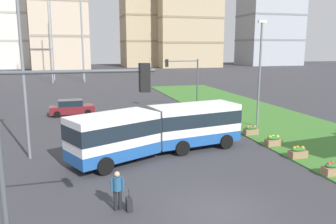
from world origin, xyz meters
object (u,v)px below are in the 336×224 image
articulated_bus (159,129)px  streetlight_median (260,70)px  apartment_tower_east (271,4)px  pedestrian_crossing (117,188)px  rolling_suitcase (129,204)px  traffic_light_near_left (53,140)px  flower_planter_3 (251,130)px  flower_planter_5 (228,119)px  traffic_light_far_right (186,75)px  car_maroon_sedan (72,108)px  apartment_tower_eastcentre (187,8)px  flower_planter_2 (273,141)px  apartment_tower_westcentre (59,5)px  flower_planter_0 (333,168)px  flower_planter_1 (298,152)px  flower_planter_4 (234,122)px  streetlight_left (23,72)px

articulated_bus → streetlight_median: 11.69m
apartment_tower_east → pedestrian_crossing: bearing=-124.6°
rolling_suitcase → traffic_light_near_left: (-2.58, -4.01, 4.09)m
pedestrian_crossing → flower_planter_3: pedestrian_crossing is taller
flower_planter_5 → traffic_light_far_right: (-1.68, 6.93, 3.47)m
car_maroon_sedan → apartment_tower_eastcentre: bearing=63.7°
flower_planter_5 → apartment_tower_eastcentre: (25.41, 86.99, 19.88)m
flower_planter_2 → apartment_tower_westcentre: size_ratio=0.03×
articulated_bus → traffic_light_far_right: bearing=65.0°
apartment_tower_westcentre → streetlight_median: bearing=-77.6°
traffic_light_near_left → apartment_tower_eastcentre: bearing=69.5°
rolling_suitcase → apartment_tower_eastcentre: bearing=70.1°
flower_planter_2 → pedestrian_crossing: bearing=-151.0°
rolling_suitcase → flower_planter_0: (11.23, 0.99, 0.11)m
rolling_suitcase → flower_planter_2: (11.23, 6.67, 0.11)m
flower_planter_3 → flower_planter_1: bearing=-90.0°
traffic_light_near_left → apartment_tower_westcentre: (-2.90, 100.74, 14.98)m
flower_planter_1 → flower_planter_4: 8.72m
traffic_light_far_right → apartment_tower_westcentre: apartment_tower_westcentre is taller
apartment_tower_eastcentre → flower_planter_1: bearing=-104.7°
car_maroon_sedan → flower_planter_4: (13.69, -9.33, -0.33)m
flower_planter_0 → flower_planter_3: bearing=90.0°
articulated_bus → apartment_tower_eastcentre: size_ratio=0.29×
flower_planter_3 → apartment_tower_westcentre: size_ratio=0.03×
flower_planter_0 → flower_planter_1: (0.00, 2.97, 0.00)m
flower_planter_0 → flower_planter_2: 5.69m
flower_planter_0 → apartment_tower_eastcentre: (25.41, 100.07, 19.88)m
flower_planter_1 → flower_planter_5: bearing=90.0°
pedestrian_crossing → apartment_tower_east: size_ratio=0.04×
pedestrian_crossing → streetlight_left: bearing=118.5°
flower_planter_5 → streetlight_left: bearing=-160.8°
flower_planter_0 → flower_planter_1: size_ratio=1.00×
apartment_tower_westcentre → flower_planter_5: bearing=-78.6°
flower_planter_3 → flower_planter_5: bearing=90.0°
streetlight_left → apartment_tower_east: size_ratio=0.21×
flower_planter_3 → streetlight_median: size_ratio=0.12×
articulated_bus → apartment_tower_westcentre: 91.72m
flower_planter_0 → streetlight_median: bearing=80.4°
traffic_light_near_left → apartment_tower_east: size_ratio=0.14×
articulated_bus → flower_planter_5: 10.74m
flower_planter_1 → traffic_light_far_right: (-1.68, 17.03, 3.47)m
rolling_suitcase → flower_planter_2: 13.06m
articulated_bus → car_maroon_sedan: size_ratio=2.66×
flower_planter_1 → apartment_tower_east: bearing=59.1°
flower_planter_4 → flower_planter_5: same height
flower_planter_4 → traffic_light_near_left: size_ratio=0.17×
flower_planter_1 → flower_planter_4: (0.00, 8.72, 0.00)m
flower_planter_0 → traffic_light_near_left: bearing=-160.1°
streetlight_median → traffic_light_near_left: bearing=-134.2°
flower_planter_2 → flower_planter_5: 7.39m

